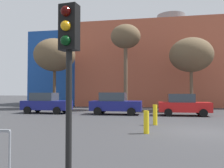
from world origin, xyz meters
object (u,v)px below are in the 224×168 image
(bare_tree_1, at_px, (55,55))
(bare_tree_2, at_px, (191,55))
(parked_car_2, at_px, (183,105))
(traffic_light_near_left, at_px, (69,52))
(parked_car_1, at_px, (115,103))
(bare_tree_0, at_px, (126,38))
(bollard_yellow_0, at_px, (155,115))
(bollard_yellow_1, at_px, (146,122))
(parked_car_0, at_px, (46,103))

(bare_tree_1, height_order, bare_tree_2, bare_tree_1)
(parked_car_2, distance_m, traffic_light_near_left, 15.62)
(bare_tree_1, bearing_deg, parked_car_1, -35.13)
(bare_tree_0, xyz_separation_m, bollard_yellow_0, (3.03, -10.97, -6.95))
(bollard_yellow_0, bearing_deg, bollard_yellow_1, -97.67)
(bare_tree_0, relative_size, bollard_yellow_1, 8.82)
(parked_car_2, relative_size, bare_tree_0, 0.44)
(parked_car_1, xyz_separation_m, bare_tree_0, (0.22, 5.19, 6.62))
(bare_tree_0, height_order, bare_tree_1, bare_tree_0)
(parked_car_1, distance_m, bollard_yellow_0, 6.64)
(parked_car_1, xyz_separation_m, traffic_light_near_left, (1.63, -15.04, 1.72))
(bare_tree_2, distance_m, bollard_yellow_1, 15.38)
(parked_car_0, bearing_deg, traffic_light_near_left, -62.64)
(parked_car_1, height_order, traffic_light_near_left, traffic_light_near_left)
(bare_tree_0, bearing_deg, parked_car_0, -140.84)
(bare_tree_2, relative_size, bollard_yellow_1, 7.20)
(bollard_yellow_0, bearing_deg, parked_car_0, 148.41)
(parked_car_1, height_order, parked_car_2, parked_car_1)
(traffic_light_near_left, bearing_deg, bare_tree_1, -147.53)
(parked_car_0, distance_m, parked_car_2, 11.59)
(parked_car_0, height_order, bollard_yellow_0, parked_car_0)
(parked_car_0, distance_m, parked_car_1, 6.15)
(bare_tree_1, height_order, bollard_yellow_0, bare_tree_1)
(parked_car_1, bearing_deg, bare_tree_1, 144.87)
(bare_tree_1, relative_size, bollard_yellow_1, 7.75)
(parked_car_1, distance_m, parked_car_2, 5.44)
(parked_car_0, bearing_deg, bare_tree_1, 107.32)
(parked_car_2, bearing_deg, traffic_light_near_left, -104.19)
(parked_car_1, bearing_deg, bollard_yellow_0, -60.64)
(traffic_light_near_left, height_order, bare_tree_1, bare_tree_1)
(traffic_light_near_left, bearing_deg, parked_car_0, -144.97)
(parked_car_0, relative_size, bollard_yellow_0, 3.63)
(bollard_yellow_1, bearing_deg, traffic_light_near_left, -100.92)
(bare_tree_1, bearing_deg, bollard_yellow_0, -45.49)
(parked_car_0, height_order, bare_tree_2, bare_tree_2)
(parked_car_0, relative_size, bare_tree_0, 0.46)
(bollard_yellow_1, bearing_deg, bollard_yellow_0, 82.33)
(traffic_light_near_left, height_order, bollard_yellow_0, traffic_light_near_left)
(parked_car_1, bearing_deg, parked_car_2, -0.00)
(parked_car_0, height_order, bollard_yellow_1, parked_car_0)
(bare_tree_1, height_order, bollard_yellow_1, bare_tree_1)
(traffic_light_near_left, bearing_deg, parked_car_1, -166.13)
(bare_tree_1, bearing_deg, bare_tree_0, -2.52)
(parked_car_1, relative_size, bare_tree_2, 0.57)
(parked_car_1, height_order, bollard_yellow_1, parked_car_1)
(bare_tree_1, xyz_separation_m, bollard_yellow_0, (11.13, -11.33, -5.43))
(parked_car_1, xyz_separation_m, parked_car_2, (5.44, -0.00, -0.05))
(parked_car_1, bearing_deg, bollard_yellow_1, -71.63)
(parked_car_0, height_order, parked_car_2, parked_car_0)
(parked_car_0, distance_m, bollard_yellow_0, 11.04)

